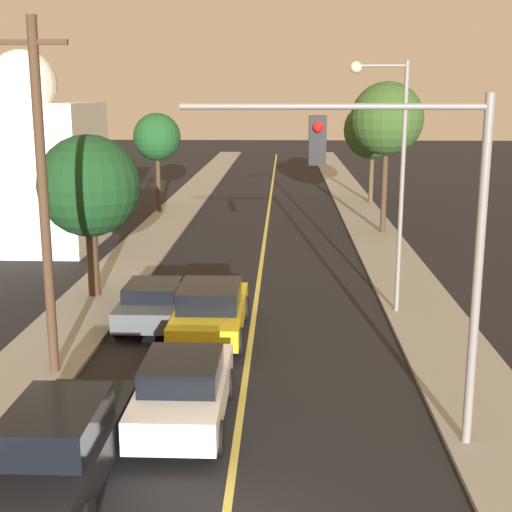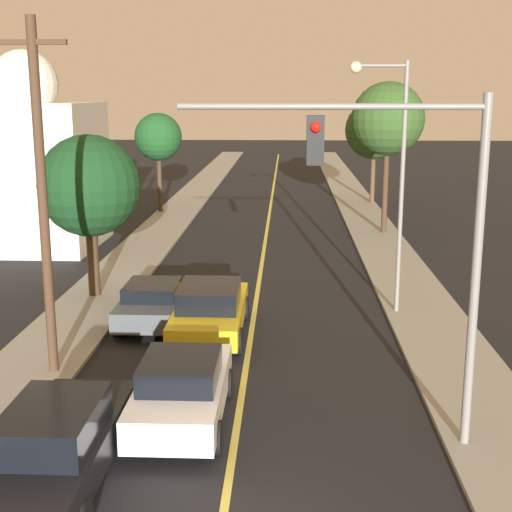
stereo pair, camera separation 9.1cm
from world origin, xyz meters
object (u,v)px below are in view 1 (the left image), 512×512
(tree_right_near, at_px, (387,119))
(car_outer_lane_second, at_px, (154,302))
(traffic_signal_mast, at_px, (413,212))
(car_near_lane_second, at_px, (210,309))
(domed_building_left, at_px, (29,167))
(utility_pole_left, at_px, (43,195))
(car_outer_lane_front, at_px, (60,445))
(tree_left_near, at_px, (89,187))
(tree_left_far, at_px, (157,137))
(car_near_lane_front, at_px, (184,389))
(tree_right_far, at_px, (373,130))
(streetlamp_right, at_px, (391,157))

(tree_right_near, bearing_deg, car_outer_lane_second, -121.42)
(traffic_signal_mast, relative_size, tree_right_near, 0.92)
(car_near_lane_second, bearing_deg, car_outer_lane_second, 149.34)
(traffic_signal_mast, bearing_deg, domed_building_left, 126.81)
(car_near_lane_second, xyz_separation_m, utility_pole_left, (-3.64, -3.09, 3.75))
(car_outer_lane_front, relative_size, tree_left_near, 0.93)
(car_near_lane_second, xyz_separation_m, traffic_signal_mast, (4.52, -6.49, 3.96))
(car_near_lane_second, distance_m, tree_left_far, 22.65)
(car_near_lane_front, height_order, domed_building_left, domed_building_left)
(tree_left_far, xyz_separation_m, tree_right_far, (12.94, 4.09, 0.24))
(car_outer_lane_front, bearing_deg, streetlamp_right, 55.79)
(car_outer_lane_front, distance_m, tree_right_far, 35.59)
(traffic_signal_mast, relative_size, utility_pole_left, 0.80)
(car_near_lane_front, bearing_deg, car_outer_lane_second, 105.38)
(car_outer_lane_second, bearing_deg, tree_left_near, 133.49)
(car_near_lane_front, xyz_separation_m, tree_left_far, (-5.29, 27.38, 3.67))
(streetlamp_right, height_order, tree_left_far, streetlamp_right)
(car_outer_lane_second, bearing_deg, car_near_lane_second, -30.66)
(utility_pole_left, distance_m, tree_left_far, 24.87)
(car_outer_lane_second, bearing_deg, tree_left_far, 99.44)
(car_outer_lane_second, xyz_separation_m, tree_right_far, (9.51, 24.71, 4.00))
(car_near_lane_front, relative_size, car_outer_lane_second, 1.05)
(car_near_lane_second, xyz_separation_m, tree_left_near, (-4.44, 3.83, 3.07))
(utility_pole_left, height_order, tree_right_near, utility_pole_left)
(car_near_lane_front, distance_m, car_outer_lane_second, 7.01)
(car_near_lane_front, relative_size, tree_right_near, 0.58)
(tree_left_near, xyz_separation_m, domed_building_left, (-5.05, 8.41, -0.20))
(tree_left_far, relative_size, tree_right_far, 0.89)
(car_near_lane_front, xyz_separation_m, car_outer_lane_front, (-1.86, -2.61, 0.02))
(traffic_signal_mast, distance_m, streetlamp_right, 8.91)
(tree_left_far, bearing_deg, car_outer_lane_second, -80.56)
(car_outer_lane_front, bearing_deg, car_outer_lane_second, 90.00)
(car_outer_lane_front, relative_size, domed_building_left, 0.58)
(car_near_lane_front, bearing_deg, tree_right_far, 76.33)
(car_near_lane_second, height_order, car_outer_lane_front, car_outer_lane_front)
(utility_pole_left, bearing_deg, tree_left_far, 93.80)
(car_near_lane_front, bearing_deg, utility_pole_left, 144.83)
(utility_pole_left, bearing_deg, tree_right_far, 68.65)
(tree_right_near, bearing_deg, tree_left_near, -134.05)
(car_near_lane_second, bearing_deg, tree_right_near, 65.76)
(tree_left_near, xyz_separation_m, tree_right_far, (12.10, 21.99, 0.81))
(tree_right_near, height_order, domed_building_left, domed_building_left)
(streetlamp_right, relative_size, tree_right_far, 1.21)
(tree_right_far, bearing_deg, car_outer_lane_front, -105.60)
(car_near_lane_front, distance_m, domed_building_left, 20.46)
(car_near_lane_front, relative_size, streetlamp_right, 0.56)
(car_near_lane_second, height_order, tree_left_near, tree_left_near)
(car_near_lane_second, xyz_separation_m, streetlamp_right, (5.37, 2.38, 4.22))
(tree_left_near, xyz_separation_m, tree_left_far, (-0.84, 17.90, 0.56))
(car_near_lane_second, xyz_separation_m, car_outer_lane_second, (-1.86, 1.10, -0.12))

